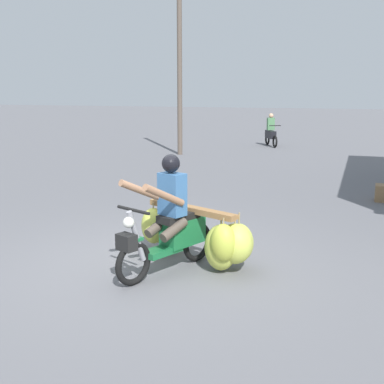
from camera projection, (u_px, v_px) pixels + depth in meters
name	position (u px, v px, depth m)	size (l,w,h in m)	color
ground_plane	(148.00, 263.00, 7.02)	(120.00, 120.00, 0.00)	slate
motorbike_main_loaded	(190.00, 232.00, 6.85)	(1.90, 2.03, 1.58)	black
motorbike_distant_ahead_left	(271.00, 133.00, 21.32)	(0.86, 1.48, 1.40)	black
utility_pole	(180.00, 60.00, 18.01)	(0.18, 0.18, 6.85)	brown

